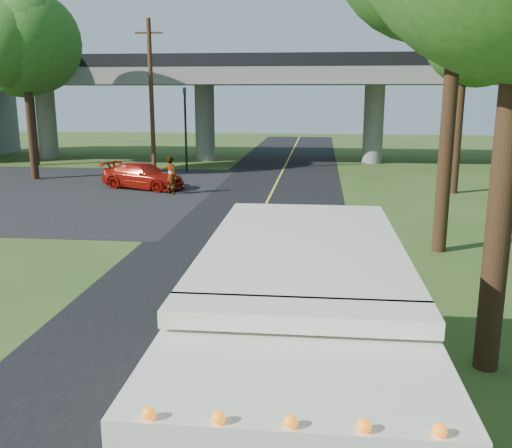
% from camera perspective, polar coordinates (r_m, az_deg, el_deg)
% --- Properties ---
extents(ground, '(120.00, 120.00, 0.00)m').
position_cam_1_polar(ground, '(10.60, -7.56, -14.92)').
color(ground, '#304A1A').
rests_on(ground, ground).
extents(road, '(7.00, 90.00, 0.02)m').
position_cam_1_polar(road, '(19.84, -0.63, -1.33)').
color(road, black).
rests_on(road, ground).
extents(parking_lot, '(16.00, 18.00, 0.01)m').
position_cam_1_polar(parking_lot, '(30.59, -19.60, 3.05)').
color(parking_lot, black).
rests_on(parking_lot, ground).
extents(lane_line, '(0.12, 90.00, 0.01)m').
position_cam_1_polar(lane_line, '(19.83, -0.63, -1.27)').
color(lane_line, gold).
rests_on(lane_line, road).
extents(overpass, '(54.00, 10.00, 7.30)m').
position_cam_1_polar(overpass, '(41.13, 3.23, 12.55)').
color(overpass, slate).
rests_on(overpass, ground).
extents(traffic_signal, '(0.18, 0.22, 5.20)m').
position_cam_1_polar(traffic_signal, '(36.09, -7.08, 10.24)').
color(traffic_signal, black).
rests_on(traffic_signal, ground).
extents(utility_pole, '(1.60, 0.26, 9.00)m').
position_cam_1_polar(utility_pole, '(34.51, -10.41, 12.32)').
color(utility_pole, '#472D19').
rests_on(utility_pole, ground).
extents(tree_right_far, '(5.77, 5.67, 10.99)m').
position_cam_1_polar(tree_right_far, '(29.87, 20.78, 18.75)').
color(tree_right_far, '#382314').
rests_on(tree_right_far, ground).
extents(tree_left_lot, '(5.60, 5.50, 10.50)m').
position_cam_1_polar(tree_left_lot, '(35.00, -22.10, 17.04)').
color(tree_left_lot, '#382314').
rests_on(tree_left_lot, ground).
extents(tree_left_far, '(5.26, 5.16, 9.89)m').
position_cam_1_polar(tree_left_far, '(41.66, -21.80, 15.66)').
color(tree_left_far, '#382314').
rests_on(tree_left_far, ground).
extents(step_van, '(2.69, 7.17, 3.00)m').
position_cam_1_polar(step_van, '(7.51, 4.51, -13.29)').
color(step_van, silver).
rests_on(step_van, ground).
extents(red_sedan, '(4.89, 3.21, 1.32)m').
position_cam_1_polar(red_sedan, '(30.36, -11.21, 4.74)').
color(red_sedan, '#9A1409').
rests_on(red_sedan, ground).
extents(pedestrian, '(0.82, 0.74, 1.88)m').
position_cam_1_polar(pedestrian, '(28.30, -8.49, 4.82)').
color(pedestrian, gray).
rests_on(pedestrian, ground).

